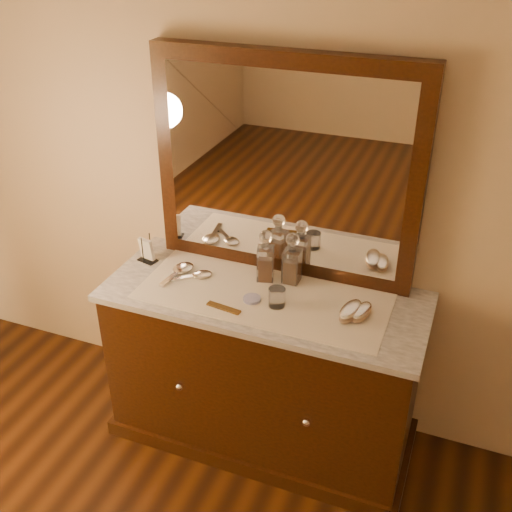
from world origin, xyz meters
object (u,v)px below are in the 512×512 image
(decanter_left, at_px, (266,261))
(hand_mirror_inner, at_px, (198,275))
(hand_mirror_outer, at_px, (181,270))
(dresser_cabinet, at_px, (264,371))
(brush_near, at_px, (350,311))
(decanter_right, at_px, (292,263))
(pin_dish, at_px, (252,299))
(mirror_frame, at_px, (285,169))
(napkin_rack, at_px, (147,251))
(brush_far, at_px, (362,312))
(comb, at_px, (224,308))

(decanter_left, distance_m, hand_mirror_inner, 0.32)
(hand_mirror_outer, height_order, hand_mirror_inner, hand_mirror_outer)
(dresser_cabinet, xyz_separation_m, brush_near, (0.39, -0.03, 0.47))
(decanter_right, bearing_deg, pin_dish, -118.09)
(decanter_left, height_order, decanter_right, same)
(pin_dish, bearing_deg, mirror_frame, 84.30)
(brush_near, height_order, hand_mirror_outer, brush_near)
(decanter_right, bearing_deg, dresser_cabinet, -119.73)
(dresser_cabinet, relative_size, napkin_rack, 10.17)
(pin_dish, height_order, decanter_right, decanter_right)
(mirror_frame, xyz_separation_m, decanter_right, (0.08, -0.11, -0.40))
(napkin_rack, xyz_separation_m, decanter_left, (0.59, 0.05, 0.04))
(napkin_rack, bearing_deg, hand_mirror_outer, -10.45)
(pin_dish, xyz_separation_m, decanter_left, (-0.01, 0.19, 0.09))
(mirror_frame, relative_size, decanter_left, 4.84)
(dresser_cabinet, bearing_deg, napkin_rack, 173.77)
(napkin_rack, relative_size, brush_far, 0.90)
(decanter_right, height_order, hand_mirror_inner, decanter_right)
(comb, bearing_deg, dresser_cabinet, 62.52)
(brush_far, bearing_deg, dresser_cabinet, 178.65)
(dresser_cabinet, relative_size, mirror_frame, 1.17)
(dresser_cabinet, height_order, mirror_frame, mirror_frame)
(dresser_cabinet, distance_m, brush_near, 0.61)
(mirror_frame, distance_m, hand_mirror_inner, 0.63)
(comb, bearing_deg, mirror_frame, 81.51)
(hand_mirror_inner, bearing_deg, pin_dish, -16.67)
(brush_near, bearing_deg, decanter_right, 152.19)
(dresser_cabinet, xyz_separation_m, hand_mirror_outer, (-0.43, 0.03, 0.45))
(decanter_left, bearing_deg, decanter_right, 9.73)
(decanter_right, xyz_separation_m, brush_near, (0.31, -0.16, -0.07))
(decanter_right, distance_m, brush_near, 0.36)
(hand_mirror_outer, bearing_deg, brush_far, -2.79)
(dresser_cabinet, bearing_deg, mirror_frame, 90.00)
(hand_mirror_outer, bearing_deg, mirror_frame, 26.43)
(brush_near, bearing_deg, pin_dish, -174.22)
(pin_dish, bearing_deg, napkin_rack, 167.07)
(mirror_frame, bearing_deg, decanter_right, -53.00)
(brush_far, bearing_deg, hand_mirror_inner, 177.61)
(mirror_frame, height_order, pin_dish, mirror_frame)
(decanter_right, xyz_separation_m, hand_mirror_outer, (-0.51, -0.11, -0.09))
(decanter_left, xyz_separation_m, hand_mirror_outer, (-0.39, -0.09, -0.09))
(mirror_frame, height_order, brush_far, mirror_frame)
(decanter_right, bearing_deg, comb, -122.76)
(decanter_left, bearing_deg, napkin_rack, -175.09)
(dresser_cabinet, distance_m, decanter_right, 0.56)
(dresser_cabinet, xyz_separation_m, napkin_rack, (-0.63, 0.07, 0.50))
(comb, height_order, brush_far, brush_far)
(dresser_cabinet, bearing_deg, decanter_right, 60.27)
(brush_near, relative_size, hand_mirror_inner, 0.96)
(comb, bearing_deg, hand_mirror_inner, 145.42)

